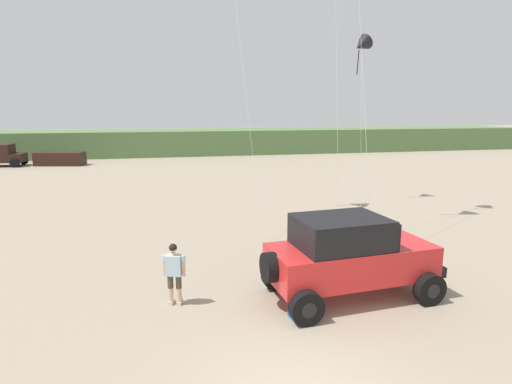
{
  "coord_description": "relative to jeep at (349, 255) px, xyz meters",
  "views": [
    {
      "loc": [
        -2.35,
        -6.29,
        5.02
      ],
      "look_at": [
        0.14,
        4.8,
        2.77
      ],
      "focal_mm": 29.28,
      "sensor_mm": 36.0,
      "label": 1
    }
  ],
  "objects": [
    {
      "name": "dune_ridge",
      "position": [
        -4.55,
        39.24,
        0.16
      ],
      "size": [
        90.0,
        7.68,
        2.72
      ],
      "primitive_type": "cube",
      "color": "#567A47",
      "rests_on": "ground_plane"
    },
    {
      "name": "jeep",
      "position": [
        0.0,
        0.0,
        0.0
      ],
      "size": [
        4.94,
        2.71,
        2.26
      ],
      "color": "red",
      "rests_on": "ground_plane"
    },
    {
      "name": "person_watching",
      "position": [
        -4.59,
        0.57,
        -0.26
      ],
      "size": [
        0.6,
        0.4,
        1.67
      ],
      "color": "#DBB28E",
      "rests_on": "ground_plane"
    },
    {
      "name": "cooler_box",
      "position": [
        -1.6,
        -0.81,
        -1.01
      ],
      "size": [
        0.61,
        0.44,
        0.38
      ],
      "primitive_type": "cube",
      "rotation": [
        0.0,
        0.0,
        0.14
      ],
      "color": "#23519E",
      "rests_on": "ground_plane"
    },
    {
      "name": "distant_sedan",
      "position": [
        -13.93,
        31.18,
        -0.6
      ],
      "size": [
        4.47,
        2.58,
        1.2
      ],
      "primitive_type": "cube",
      "rotation": [
        0.0,
        0.0,
        -0.22
      ],
      "color": "black",
      "rests_on": "ground_plane"
    },
    {
      "name": "kite_yellow_diamond",
      "position": [
        5.67,
        11.37,
        7.13
      ],
      "size": [
        1.42,
        2.95,
        8.96
      ],
      "color": "black",
      "rests_on": "ground_plane"
    }
  ]
}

